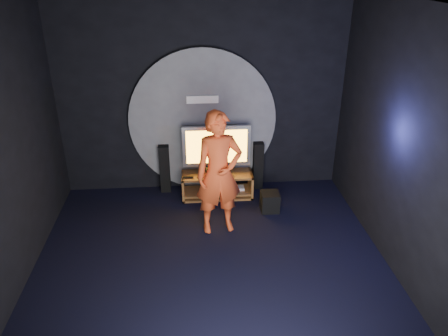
# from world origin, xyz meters

# --- Properties ---
(floor) EXTENTS (5.00, 5.00, 0.00)m
(floor) POSITION_xyz_m (0.00, 0.00, 0.00)
(floor) COLOR black
(floor) RESTS_ON ground
(back_wall) EXTENTS (5.00, 0.04, 3.50)m
(back_wall) POSITION_xyz_m (0.00, 2.50, 1.75)
(back_wall) COLOR black
(back_wall) RESTS_ON ground
(front_wall) EXTENTS (5.00, 0.04, 3.50)m
(front_wall) POSITION_xyz_m (0.00, -2.50, 1.75)
(front_wall) COLOR black
(front_wall) RESTS_ON ground
(right_wall) EXTENTS (0.04, 5.00, 3.50)m
(right_wall) POSITION_xyz_m (2.50, 0.00, 1.75)
(right_wall) COLOR black
(right_wall) RESTS_ON ground
(ceiling) EXTENTS (5.00, 5.00, 0.01)m
(ceiling) POSITION_xyz_m (0.00, 0.00, 3.50)
(ceiling) COLOR black
(ceiling) RESTS_ON back_wall
(wall_disc_panel) EXTENTS (2.60, 0.11, 2.60)m
(wall_disc_panel) POSITION_xyz_m (0.00, 2.44, 1.30)
(wall_disc_panel) COLOR #515156
(wall_disc_panel) RESTS_ON ground
(media_console) EXTENTS (1.26, 0.45, 0.45)m
(media_console) POSITION_xyz_m (0.23, 2.05, 0.20)
(media_console) COLOR olive
(media_console) RESTS_ON ground
(tv) EXTENTS (1.19, 0.22, 0.88)m
(tv) POSITION_xyz_m (0.22, 2.12, 0.93)
(tv) COLOR #AFAFB6
(tv) RESTS_ON media_console
(center_speaker) EXTENTS (0.40, 0.15, 0.15)m
(center_speaker) POSITION_xyz_m (0.22, 1.97, 0.53)
(center_speaker) COLOR black
(center_speaker) RESTS_ON media_console
(remote) EXTENTS (0.18, 0.05, 0.02)m
(remote) POSITION_xyz_m (-0.29, 1.93, 0.46)
(remote) COLOR black
(remote) RESTS_ON media_console
(tower_speaker_left) EXTENTS (0.18, 0.20, 0.90)m
(tower_speaker_left) POSITION_xyz_m (-0.72, 2.35, 0.45)
(tower_speaker_left) COLOR black
(tower_speaker_left) RESTS_ON ground
(tower_speaker_right) EXTENTS (0.18, 0.20, 0.90)m
(tower_speaker_right) POSITION_xyz_m (1.00, 2.34, 0.45)
(tower_speaker_right) COLOR black
(tower_speaker_right) RESTS_ON ground
(subwoofer) EXTENTS (0.31, 0.31, 0.34)m
(subwoofer) POSITION_xyz_m (1.08, 1.48, 0.17)
(subwoofer) COLOR black
(subwoofer) RESTS_ON ground
(player) EXTENTS (0.78, 0.58, 1.97)m
(player) POSITION_xyz_m (0.18, 1.00, 0.98)
(player) COLOR #D9471D
(player) RESTS_ON ground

